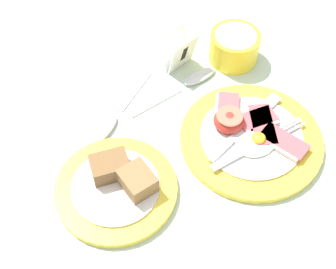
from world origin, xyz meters
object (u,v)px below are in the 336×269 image
Objects in this scene: sugar_cup at (234,46)px; number_card at (179,51)px; teaspoon_by_saucer at (188,83)px; bread_plate at (118,185)px; teaspoon_near_cup at (113,118)px; breakfast_plate at (250,136)px.

number_card is at bearing 159.61° from sugar_cup.
sugar_cup reaches higher than teaspoon_by_saucer.
bread_plate is 0.36m from sugar_cup.
sugar_cup is 0.53× the size of teaspoon_near_cup.
bread_plate is at bearing -153.40° from teaspoon_by_saucer.
number_card is at bearing 166.41° from teaspoon_near_cup.
bread_plate is 0.25m from teaspoon_by_saucer.
sugar_cup is (0.33, 0.14, 0.02)m from bread_plate.
teaspoon_by_saucer is at bearing -114.08° from number_card.
number_card is at bearing 38.39° from bread_plate.
teaspoon_by_saucer is (0.21, 0.13, -0.01)m from bread_plate.
teaspoon_by_saucer is 1.10× the size of teaspoon_near_cup.
bread_plate is 2.59× the size of number_card.
bread_plate is at bearing 34.87° from teaspoon_near_cup.
sugar_cup reaches higher than bread_plate.
teaspoon_by_saucer is at bearing 30.91° from bread_plate.
breakfast_plate is 2.54× the size of sugar_cup.
number_card reaches higher than bread_plate.
number_card reaches higher than sugar_cup.
sugar_cup is at bearing 61.79° from breakfast_plate.
teaspoon_near_cup is at bearing 176.10° from teaspoon_by_saucer.
breakfast_plate is at bearing -99.32° from number_card.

